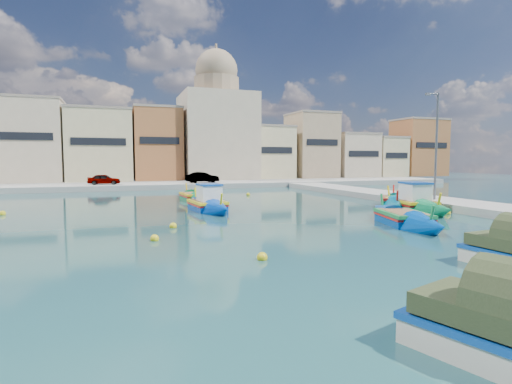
{
  "coord_description": "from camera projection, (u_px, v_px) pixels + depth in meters",
  "views": [
    {
      "loc": [
        -3.91,
        -16.45,
        3.32
      ],
      "look_at": [
        4.0,
        6.0,
        1.4
      ],
      "focal_mm": 28.0,
      "sensor_mm": 36.0,
      "label": 1
    }
  ],
  "objects": [
    {
      "name": "ground",
      "position": [
        214.0,
        238.0,
        17.03
      ],
      "size": [
        160.0,
        160.0,
        0.0
      ],
      "primitive_type": "plane",
      "color": "#112D35",
      "rests_on": "ground"
    },
    {
      "name": "north_quay",
      "position": [
        151.0,
        185.0,
        47.09
      ],
      "size": [
        80.0,
        8.0,
        0.6
      ],
      "primitive_type": "cube",
      "color": "gray",
      "rests_on": "ground"
    },
    {
      "name": "north_townhouses",
      "position": [
        195.0,
        148.0,
        55.84
      ],
      "size": [
        83.2,
        7.87,
        10.19
      ],
      "color": "#C9BB8B",
      "rests_on": "ground"
    },
    {
      "name": "church_block",
      "position": [
        217.0,
        124.0,
        57.27
      ],
      "size": [
        10.0,
        10.0,
        19.1
      ],
      "color": "#BFAC8E",
      "rests_on": "ground"
    },
    {
      "name": "quay_street_lamp",
      "position": [
        436.0,
        145.0,
        28.1
      ],
      "size": [
        1.18,
        0.16,
        8.0
      ],
      "color": "#595B60",
      "rests_on": "ground"
    },
    {
      "name": "parked_cars",
      "position": [
        71.0,
        180.0,
        42.81
      ],
      "size": [
        31.72,
        2.33,
        1.27
      ],
      "color": "#4C1919",
      "rests_on": "north_quay"
    },
    {
      "name": "luzzu_turquoise_cabin",
      "position": [
        411.0,
        205.0,
        26.42
      ],
      "size": [
        3.82,
        9.25,
        2.9
      ],
      "color": "#0B7840",
      "rests_on": "ground"
    },
    {
      "name": "luzzu_blue_cabin",
      "position": [
        207.0,
        205.0,
        26.23
      ],
      "size": [
        2.55,
        7.79,
        2.71
      ],
      "color": "#0037A0",
      "rests_on": "ground"
    },
    {
      "name": "luzzu_cyan_mid",
      "position": [
        395.0,
        203.0,
        28.66
      ],
      "size": [
        6.26,
        7.61,
        2.38
      ],
      "color": "#0081A5",
      "rests_on": "ground"
    },
    {
      "name": "luzzu_green",
      "position": [
        194.0,
        198.0,
        32.5
      ],
      "size": [
        2.4,
        7.2,
        2.23
      ],
      "color": "#0B7844",
      "rests_on": "ground"
    },
    {
      "name": "luzzu_blue_south",
      "position": [
        403.0,
        220.0,
        20.57
      ],
      "size": [
        3.99,
        8.37,
        2.36
      ],
      "color": "#0043A1",
      "rests_on": "ground"
    },
    {
      "name": "tender_near",
      "position": [
        506.0,
        334.0,
        6.54
      ],
      "size": [
        2.53,
        3.45,
        1.52
      ],
      "color": "beige",
      "rests_on": "ground"
    },
    {
      "name": "mooring_buoys",
      "position": [
        257.0,
        220.0,
        21.71
      ],
      "size": [
        25.96,
        24.14,
        0.36
      ],
      "color": "yellow",
      "rests_on": "ground"
    }
  ]
}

